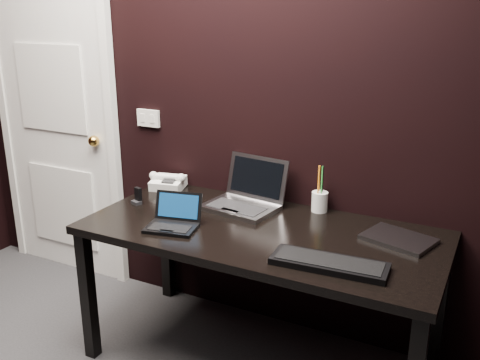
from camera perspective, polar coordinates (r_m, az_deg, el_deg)
The scene contains 11 objects.
wall_back at distance 2.87m, azimuth 0.33°, elevation 9.08°, with size 4.00×4.00×0.00m, color black.
door at distance 3.70m, azimuth -18.97°, elevation 6.10°, with size 0.99×0.10×2.14m.
wall_switch at distance 3.21m, azimuth -9.76°, elevation 6.52°, with size 0.15×0.02×0.10m.
desk at distance 2.58m, azimuth 2.25°, elevation -6.82°, with size 1.70×0.80×0.74m.
netbook at distance 2.57m, azimuth -7.12°, elevation -4.40°, with size 0.27×0.25×0.15m.
silver_laptop at distance 2.79m, azimuth 0.52°, elevation -2.04°, with size 0.40×0.37×0.25m.
ext_keyboard at distance 2.22m, azimuth 9.49°, elevation -8.76°, with size 0.48×0.19×0.03m.
closed_laptop at distance 2.52m, azimuth 16.56°, elevation -6.04°, with size 0.34×0.29×0.02m.
desk_phone at distance 3.11m, azimuth -7.69°, elevation -0.23°, with size 0.23×0.20×0.11m.
mobile_phone at distance 2.90m, azimuth -10.86°, elevation -1.88°, with size 0.06×0.06×0.09m.
pen_cup at distance 2.77m, azimuth 8.50°, elevation -2.21°, with size 0.10×0.10×0.24m.
Camera 1 is at (1.28, -0.73, 1.74)m, focal length 40.00 mm.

